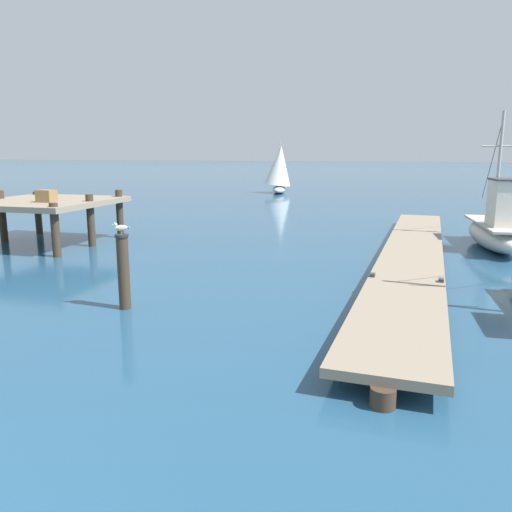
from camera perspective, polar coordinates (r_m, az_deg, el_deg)
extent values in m
cube|color=gray|center=(16.58, 17.20, 0.32)|extent=(1.80, 19.23, 0.16)
cylinder|color=#3D3023|center=(7.46, 14.11, -15.19)|extent=(0.36, 0.36, 0.29)
cylinder|color=#3D3023|center=(11.96, 16.24, -5.00)|extent=(0.36, 0.36, 0.29)
cylinder|color=#3D3023|center=(16.63, 17.16, -0.44)|extent=(0.36, 0.36, 0.29)
cylinder|color=#3D3023|center=(21.36, 17.67, 2.11)|extent=(0.36, 0.36, 0.29)
cylinder|color=#3D3023|center=(26.11, 18.00, 3.73)|extent=(0.36, 0.36, 0.29)
cube|color=#333338|center=(12.85, 13.00, -2.09)|extent=(0.12, 0.20, 0.08)
cube|color=#333338|center=(12.79, 20.14, -2.57)|extent=(0.12, 0.20, 0.08)
ellipsoid|color=silver|center=(20.53, 25.27, 2.11)|extent=(2.13, 5.46, 0.95)
cube|color=#B2AD9E|center=(20.47, 25.37, 3.31)|extent=(1.89, 4.91, 0.08)
cube|color=silver|center=(19.62, 26.12, 5.37)|extent=(0.99, 1.49, 1.58)
cube|color=#3D3D42|center=(19.56, 26.34, 7.75)|extent=(1.07, 1.61, 0.06)
cylinder|color=#B2ADA3|center=(20.58, 25.69, 9.00)|extent=(0.11, 0.11, 3.98)
cylinder|color=#B2ADA3|center=(20.57, 25.88, 11.09)|extent=(1.29, 0.23, 0.06)
cylinder|color=#333338|center=(21.62, 25.05, 9.66)|extent=(0.30, 2.06, 2.95)
cube|color=gray|center=(20.99, -22.78, 5.59)|extent=(4.96, 5.11, 0.20)
cylinder|color=#3D3023|center=(18.23, -21.68, 2.73)|extent=(0.28, 0.28, 1.82)
cylinder|color=#3D3023|center=(23.90, -23.37, 4.51)|extent=(0.28, 0.28, 1.81)
cylinder|color=#3D3023|center=(21.60, -15.10, 4.61)|extent=(0.28, 0.28, 1.97)
cylinder|color=#3D3023|center=(22.34, -26.69, 4.05)|extent=(0.28, 0.28, 2.01)
cylinder|color=#3D3023|center=(19.88, -18.12, 3.82)|extent=(0.28, 0.28, 1.94)
cube|color=olive|center=(19.96, -22.55, 6.27)|extent=(0.63, 0.51, 0.44)
cylinder|color=#3D3023|center=(11.66, -14.71, -1.75)|extent=(0.26, 0.26, 1.70)
cylinder|color=#28282D|center=(11.50, -14.92, 2.23)|extent=(0.30, 0.30, 0.06)
cylinder|color=gold|center=(11.47, -14.92, 2.53)|extent=(0.01, 0.01, 0.07)
cylinder|color=gold|center=(11.52, -14.95, 2.57)|extent=(0.01, 0.01, 0.07)
ellipsoid|color=white|center=(11.48, -14.96, 3.07)|extent=(0.29, 0.27, 0.13)
ellipsoid|color=silver|center=(11.42, -14.84, 3.09)|extent=(0.20, 0.17, 0.09)
ellipsoid|color=#383838|center=(11.44, -14.29, 3.10)|extent=(0.07, 0.06, 0.04)
ellipsoid|color=silver|center=(11.53, -14.89, 3.16)|extent=(0.20, 0.17, 0.09)
ellipsoid|color=#383838|center=(11.54, -14.34, 3.17)|extent=(0.07, 0.06, 0.04)
cone|color=white|center=(11.49, -14.22, 3.12)|extent=(0.11, 0.10, 0.07)
sphere|color=white|center=(11.46, -15.56, 3.45)|extent=(0.08, 0.08, 0.08)
cone|color=gold|center=(11.45, -15.81, 3.41)|extent=(0.05, 0.05, 0.02)
ellipsoid|color=silver|center=(44.60, 2.62, 7.53)|extent=(2.24, 4.73, 0.60)
cylinder|color=#B2ADA3|center=(44.60, 2.65, 10.43)|extent=(0.08, 0.08, 3.92)
cone|color=silver|center=(44.25, 2.64, 10.17)|extent=(3.14, 2.90, 3.56)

